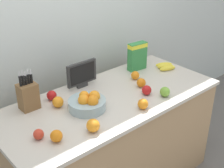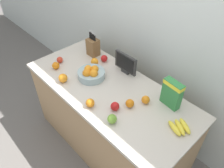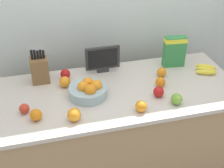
% 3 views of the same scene
% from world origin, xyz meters
% --- Properties ---
extents(wall_back, '(9.00, 0.06, 2.60)m').
position_xyz_m(wall_back, '(0.00, 0.61, 1.30)').
color(wall_back, silver).
rests_on(wall_back, ground_plane).
extents(counter, '(1.76, 0.78, 0.87)m').
position_xyz_m(counter, '(0.00, 0.00, 0.44)').
color(counter, tan).
rests_on(counter, ground_plane).
extents(knife_block, '(0.13, 0.10, 0.30)m').
position_xyz_m(knife_block, '(-0.53, 0.26, 0.97)').
color(knife_block, brown).
rests_on(knife_block, counter).
extents(small_monitor, '(0.27, 0.03, 0.21)m').
position_xyz_m(small_monitor, '(-0.05, 0.28, 0.99)').
color(small_monitor, '#2D2D2D').
rests_on(small_monitor, counter).
extents(cereal_box, '(0.18, 0.09, 0.25)m').
position_xyz_m(cereal_box, '(0.52, 0.24, 1.01)').
color(cereal_box, '#338442').
rests_on(cereal_box, counter).
extents(fruit_bowl, '(0.27, 0.27, 0.13)m').
position_xyz_m(fruit_bowl, '(-0.23, -0.02, 0.92)').
color(fruit_bowl, '#99B2B7').
rests_on(fruit_bowl, counter).
extents(banana_bunch, '(0.20, 0.18, 0.04)m').
position_xyz_m(banana_bunch, '(0.73, 0.08, 0.89)').
color(banana_bunch, yellow).
rests_on(banana_bunch, counter).
extents(apple_middle, '(0.08, 0.08, 0.08)m').
position_xyz_m(apple_middle, '(0.33, -0.26, 0.91)').
color(apple_middle, '#6B9E33').
rests_on(apple_middle, counter).
extents(apple_rightmost, '(0.08, 0.08, 0.08)m').
position_xyz_m(apple_rightmost, '(0.24, -0.15, 0.91)').
color(apple_rightmost, red).
rests_on(apple_rightmost, counter).
extents(apple_leftmost, '(0.07, 0.07, 0.07)m').
position_xyz_m(apple_leftmost, '(-0.35, 0.26, 0.91)').
color(apple_leftmost, red).
rests_on(apple_leftmost, counter).
extents(apple_front, '(0.07, 0.07, 0.07)m').
position_xyz_m(apple_front, '(-0.66, -0.10, 0.90)').
color(apple_front, red).
rests_on(apple_front, counter).
extents(orange_front_left, '(0.08, 0.08, 0.08)m').
position_xyz_m(orange_front_left, '(-0.59, -0.20, 0.91)').
color(orange_front_left, orange).
rests_on(orange_front_left, counter).
extents(orange_front_right, '(0.08, 0.08, 0.08)m').
position_xyz_m(orange_front_right, '(0.07, -0.27, 0.91)').
color(orange_front_right, orange).
rests_on(orange_front_right, counter).
extents(orange_mid_right, '(0.07, 0.07, 0.07)m').
position_xyz_m(orange_mid_right, '(0.37, 0.10, 0.91)').
color(orange_mid_right, orange).
rests_on(orange_mid_right, counter).
extents(orange_front_center, '(0.07, 0.07, 0.07)m').
position_xyz_m(orange_front_center, '(0.30, -0.03, 0.91)').
color(orange_front_center, orange).
rests_on(orange_front_center, counter).
extents(orange_near_bowl, '(0.08, 0.08, 0.08)m').
position_xyz_m(orange_near_bowl, '(-0.37, 0.14, 0.91)').
color(orange_near_bowl, orange).
rests_on(orange_near_bowl, counter).
extents(orange_back_center, '(0.09, 0.09, 0.09)m').
position_xyz_m(orange_back_center, '(-0.36, -0.26, 0.91)').
color(orange_back_center, orange).
rests_on(orange_back_center, counter).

